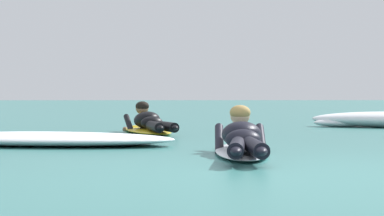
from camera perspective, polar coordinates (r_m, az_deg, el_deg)
The scene contains 4 objects.
ground_plane at distance 15.77m, azimuth 0.64°, elevation -1.15°, with size 120.00×120.00×0.00m, color #387A75.
surfer_near at distance 7.45m, azimuth 3.81°, elevation -2.56°, with size 0.69×2.68×0.54m.
surfer_far at distance 11.70m, azimuth -3.28°, elevation -1.26°, with size 1.02×2.66×0.53m.
whitewater_front at distance 9.08m, azimuth -11.21°, elevation -2.32°, with size 3.35×1.78×0.16m.
Camera 1 is at (-0.95, -5.73, 0.61)m, focal length 70.52 mm.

